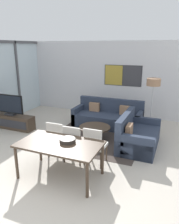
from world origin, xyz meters
TOP-DOWN VIEW (x-y plane):
  - ground_plane at (0.00, 0.00)m, footprint 24.00×24.00m
  - wall_back at (0.01, 5.53)m, footprint 8.01×0.09m
  - area_rug at (0.16, 2.92)m, footprint 2.62×2.15m
  - tv_console at (-2.72, 2.74)m, footprint 1.63×0.40m
  - television at (-2.72, 2.74)m, footprint 1.02×0.20m
  - sofa_main at (0.16, 4.18)m, footprint 2.26×0.93m
  - sofa_side at (1.34, 2.93)m, footprint 0.93×1.60m
  - coffee_table at (0.16, 2.92)m, footprint 0.90×0.90m
  - dining_table at (0.18, 0.90)m, footprint 1.66×0.94m
  - dining_chair_left at (-0.29, 1.62)m, footprint 0.46×0.46m
  - dining_chair_centre at (0.18, 1.55)m, footprint 0.46×0.46m
  - dining_chair_right at (0.66, 1.61)m, footprint 0.46×0.46m
  - fruit_bowl at (0.31, 1.01)m, footprint 0.32×0.32m
  - floor_lamp at (1.55, 4.18)m, footprint 0.41×0.41m

SIDE VIEW (x-z plane):
  - ground_plane at x=0.00m, z-range 0.00..0.00m
  - area_rug at x=0.16m, z-range 0.00..0.01m
  - tv_console at x=-2.72m, z-range 0.00..0.45m
  - sofa_side at x=1.34m, z-range -0.16..0.72m
  - sofa_main at x=0.16m, z-range -0.16..0.72m
  - coffee_table at x=0.16m, z-range 0.10..0.49m
  - dining_chair_left at x=-0.29m, z-range 0.06..0.97m
  - dining_chair_centre at x=0.18m, z-range 0.06..0.97m
  - dining_chair_right at x=0.66m, z-range 0.06..0.97m
  - dining_table at x=0.18m, z-range 0.30..1.04m
  - television at x=-2.72m, z-range 0.45..1.12m
  - fruit_bowl at x=0.31m, z-range 0.75..0.83m
  - wall_back at x=0.01m, z-range 0.00..2.80m
  - floor_lamp at x=1.55m, z-range 0.63..2.32m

